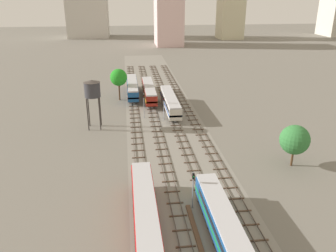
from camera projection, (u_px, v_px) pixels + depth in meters
ground_plane at (164, 121)px, 80.00m from camera, size 480.00×480.00×0.00m
ballast_bed at (164, 121)px, 80.00m from camera, size 17.38×176.00×0.01m
track_far_left at (135, 120)px, 80.12m from camera, size 2.40×126.00×0.29m
track_left at (154, 119)px, 80.62m from camera, size 2.40×126.00×0.29m
track_centre_left at (173, 118)px, 81.13m from camera, size 2.40×126.00×0.29m
track_centre at (192, 118)px, 81.64m from camera, size 2.40×126.00×0.29m
diesel_railcar_centre_left_nearest at (225, 228)px, 39.72m from camera, size 2.96×20.50×3.80m
passenger_coach_far_left_near at (146, 215)px, 42.03m from camera, size 2.96×22.00×3.80m
diesel_railcar_centre_left_mid at (170, 101)px, 85.39m from camera, size 2.96×20.50×3.80m
diesel_railcar_left_midfar at (149, 90)px, 94.89m from camera, size 2.96×20.50×3.80m
diesel_railcar_far_left_far at (132, 87)px, 98.23m from camera, size 2.96×20.50×3.80m
water_tower at (92, 89)px, 72.76m from camera, size 3.52×3.52×10.72m
signal_post_nearest at (193, 186)px, 46.51m from camera, size 0.28×0.47×5.57m
signal_post_near at (164, 105)px, 79.41m from camera, size 0.28×0.47×5.55m
signal_post_mid at (144, 103)px, 80.50m from camera, size 0.28×0.47×5.89m
lineside_tree_0 at (119, 77)px, 93.09m from camera, size 4.59×4.59×8.63m
lineside_tree_1 at (295, 140)px, 57.72m from camera, size 5.02×5.02×7.34m
skyline_tower_1 at (169, 9)px, 186.16m from camera, size 14.36×20.43×38.01m
skyline_tower_2 at (231, 8)px, 213.62m from camera, size 14.16×16.24×36.29m
spare_rail_bundle at (195, 228)px, 43.48m from camera, size 0.60×10.00×0.24m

